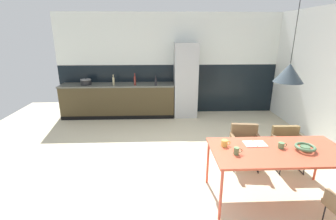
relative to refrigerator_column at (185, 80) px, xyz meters
name	(u,v)px	position (x,y,z in m)	size (l,w,h in m)	color
ground_plane	(181,177)	(-0.39, -3.14, -1.01)	(9.25, 9.25, 0.00)	beige
back_wall_splashback_dark	(170,89)	(-0.39, 0.36, -0.31)	(6.29, 0.12, 1.39)	black
back_wall_panel_upper	(171,39)	(-0.39, 0.36, 1.08)	(6.29, 0.12, 1.39)	white
kitchen_counter	(119,100)	(-1.86, 0.00, -0.55)	(3.08, 0.63, 0.92)	#443720
refrigerator_column	(185,80)	(0.00, 0.00, 0.00)	(0.63, 0.60, 2.01)	#ADAFB2
dining_table	(279,153)	(0.87, -3.68, -0.30)	(1.81, 0.88, 0.75)	#D55036
armchair_corner_seat	(245,140)	(0.75, -2.77, -0.53)	(0.53, 0.52, 0.73)	brown
armchair_near_window	(288,142)	(1.45, -2.88, -0.53)	(0.50, 0.48, 0.72)	brown
fruit_bowl	(305,147)	(1.20, -3.71, -0.21)	(0.27, 0.27, 0.07)	#4C704C
open_book	(255,144)	(0.61, -3.49, -0.25)	(0.30, 0.20, 0.02)	white
mug_short_terracotta	(237,151)	(0.25, -3.78, -0.21)	(0.12, 0.07, 0.10)	#5B8456
mug_wide_latte	(281,145)	(0.92, -3.62, -0.21)	(0.12, 0.08, 0.08)	#5B8456
mug_glass_clear	(225,143)	(0.16, -3.53, -0.21)	(0.13, 0.09, 0.09)	gold
cooking_pot	(86,82)	(-2.69, -0.04, -0.02)	(0.28, 0.28, 0.17)	black
bottle_oil_tall	(135,80)	(-1.37, -0.15, 0.04)	(0.06, 0.06, 0.32)	maroon
bottle_vinegar_dark	(156,82)	(-0.81, -0.22, 0.02)	(0.06, 0.06, 0.28)	black
bottle_spice_small	(113,81)	(-1.94, -0.11, 0.02)	(0.06, 0.06, 0.28)	tan
pendant_lamp_over_table_near	(289,73)	(0.87, -3.63, 0.78)	(0.36, 0.36, 1.07)	black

